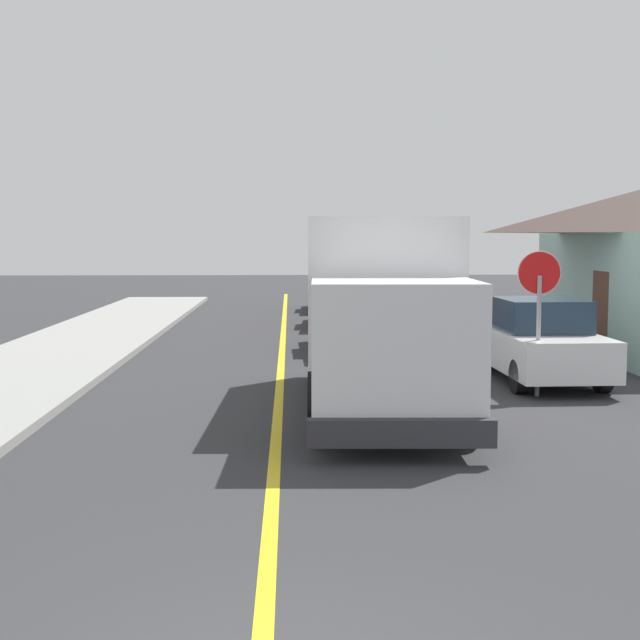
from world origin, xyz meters
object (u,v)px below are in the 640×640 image
parked_car_near (356,320)px  parked_car_mid (344,301)px  parked_van_across (538,342)px  box_truck (379,303)px  stop_sign (539,295)px  parked_car_far (335,290)px

parked_car_near → parked_car_mid: size_ratio=0.99×
parked_car_mid → parked_van_across: same height
box_truck → parked_van_across: 4.34m
parked_car_near → box_truck: bearing=-91.2°
box_truck → parked_car_mid: (0.24, 13.34, -0.97)m
parked_van_across → stop_sign: size_ratio=1.68×
parked_car_mid → stop_sign: size_ratio=1.69×
parked_car_mid → parked_van_across: bearing=-73.5°
box_truck → parked_car_mid: 13.38m
stop_sign → parked_van_across: bearing=73.2°
box_truck → parked_car_near: size_ratio=1.63×
box_truck → parked_car_near: bearing=88.8°
box_truck → parked_van_across: size_ratio=1.63×
parked_car_far → parked_van_across: (3.18, -16.86, 0.00)m
parked_car_far → stop_sign: (2.69, -18.47, 1.06)m
box_truck → parked_van_across: box_truck is taller
parked_car_far → parked_van_across: bearing=-79.3°
parked_van_across → stop_sign: stop_sign is taller
box_truck → parked_van_across: (3.47, 2.42, -0.97)m
box_truck → stop_sign: size_ratio=2.74×
box_truck → parked_car_far: size_ratio=1.63×
box_truck → parked_car_near: (0.16, 7.13, -0.97)m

